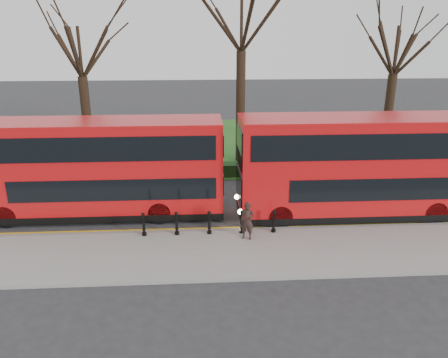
{
  "coord_description": "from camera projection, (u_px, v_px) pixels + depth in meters",
  "views": [
    {
      "loc": [
        -0.81,
        -18.47,
        8.57
      ],
      "look_at": [
        0.34,
        0.5,
        2.0
      ],
      "focal_mm": 35.0,
      "sensor_mm": 36.0,
      "label": 1
    }
  ],
  "objects": [
    {
      "name": "tree_mid",
      "position": [
        242.0,
        11.0,
        26.69
      ],
      "size": [
        8.42,
        8.42,
        13.16
      ],
      "color": "black",
      "rests_on": "ground"
    },
    {
      "name": "pavement",
      "position": [
        221.0,
        253.0,
        17.42
      ],
      "size": [
        60.0,
        4.0,
        0.15
      ],
      "primitive_type": "cube",
      "color": "gray",
      "rests_on": "ground"
    },
    {
      "name": "kerb",
      "position": [
        218.0,
        231.0,
        19.3
      ],
      "size": [
        60.0,
        0.25,
        0.16
      ],
      "primitive_type": "cube",
      "color": "slate",
      "rests_on": "ground"
    },
    {
      "name": "hedge",
      "position": [
        212.0,
        170.0,
        26.55
      ],
      "size": [
        60.0,
        0.9,
        0.8
      ],
      "primitive_type": "cube",
      "color": "black",
      "rests_on": "ground"
    },
    {
      "name": "bus_rear",
      "position": [
        367.0,
        167.0,
        20.41
      ],
      "size": [
        12.05,
        2.77,
        4.8
      ],
      "color": "red",
      "rests_on": "ground"
    },
    {
      "name": "tree_right",
      "position": [
        397.0,
        45.0,
        27.92
      ],
      "size": [
        6.66,
        6.66,
        10.41
      ],
      "color": "black",
      "rests_on": "ground"
    },
    {
      "name": "ground",
      "position": [
        217.0,
        223.0,
        20.27
      ],
      "size": [
        120.0,
        120.0,
        0.0
      ],
      "primitive_type": "plane",
      "color": "#28282B",
      "rests_on": "ground"
    },
    {
      "name": "yellow_line_inner",
      "position": [
        218.0,
        228.0,
        19.8
      ],
      "size": [
        60.0,
        0.1,
        0.01
      ],
      "primitive_type": "cube",
      "color": "yellow",
      "rests_on": "ground"
    },
    {
      "name": "pedestrian",
      "position": [
        247.0,
        221.0,
        18.22
      ],
      "size": [
        0.69,
        0.57,
        1.62
      ],
      "primitive_type": "imported",
      "rotation": [
        0.0,
        0.0,
        -0.34
      ],
      "color": "black",
      "rests_on": "pavement"
    },
    {
      "name": "tree_left",
      "position": [
        79.0,
        46.0,
        26.79
      ],
      "size": [
        6.64,
        6.64,
        10.37
      ],
      "color": "black",
      "rests_on": "ground"
    },
    {
      "name": "bollard_row",
      "position": [
        209.0,
        223.0,
        18.76
      ],
      "size": [
        5.75,
        0.15,
        1.0
      ],
      "color": "black",
      "rests_on": "pavement"
    },
    {
      "name": "yellow_line_outer",
      "position": [
        218.0,
        230.0,
        19.61
      ],
      "size": [
        60.0,
        0.1,
        0.01
      ],
      "primitive_type": "cube",
      "color": "yellow",
      "rests_on": "ground"
    },
    {
      "name": "bus_lead",
      "position": [
        99.0,
        169.0,
        20.45
      ],
      "size": [
        11.61,
        2.66,
        4.62
      ],
      "color": "red",
      "rests_on": "ground"
    },
    {
      "name": "grass_verge",
      "position": [
        209.0,
        143.0,
        34.41
      ],
      "size": [
        60.0,
        18.0,
        0.06
      ],
      "primitive_type": "cube",
      "color": "#20511B",
      "rests_on": "ground"
    }
  ]
}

